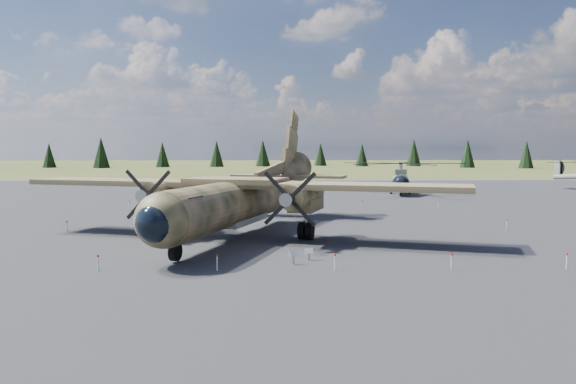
{
  "coord_description": "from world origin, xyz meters",
  "views": [
    {
      "loc": [
        -1.08,
        -41.68,
        6.23
      ],
      "look_at": [
        -0.02,
        2.0,
        2.81
      ],
      "focal_mm": 35.0,
      "sensor_mm": 36.0,
      "label": 1
    }
  ],
  "objects": [
    {
      "name": "treeline",
      "position": [
        4.74,
        -6.29,
        4.69
      ],
      "size": [
        323.12,
        324.18,
        10.88
      ],
      "color": "black",
      "rests_on": "ground"
    },
    {
      "name": "ground",
      "position": [
        0.0,
        0.0,
        0.0
      ],
      "size": [
        500.0,
        500.0,
        0.0
      ],
      "primitive_type": "plane",
      "color": "brown",
      "rests_on": "ground"
    },
    {
      "name": "transport_plane",
      "position": [
        -3.39,
        -1.73,
        2.99
      ],
      "size": [
        31.04,
        27.66,
        10.41
      ],
      "rotation": [
        0.0,
        0.0,
        -0.31
      ],
      "color": "#35391F",
      "rests_on": "ground"
    },
    {
      "name": "info_placard_right",
      "position": [
        0.84,
        -10.93,
        0.47
      ],
      "size": [
        0.47,
        0.25,
        0.7
      ],
      "rotation": [
        0.0,
        0.0,
        0.14
      ],
      "color": "gray",
      "rests_on": "ground"
    },
    {
      "name": "helicopter_near",
      "position": [
        15.83,
        32.87,
        3.07
      ],
      "size": [
        20.21,
        21.39,
        4.33
      ],
      "rotation": [
        0.0,
        0.0,
        -0.21
      ],
      "color": "gray",
      "rests_on": "ground"
    },
    {
      "name": "info_placard_left",
      "position": [
        -0.06,
        -12.01,
        0.49
      ],
      "size": [
        0.51,
        0.35,
        0.74
      ],
      "rotation": [
        0.0,
        0.0,
        0.34
      ],
      "color": "gray",
      "rests_on": "ground"
    },
    {
      "name": "barrier_fence",
      "position": [
        -0.46,
        -0.08,
        0.51
      ],
      "size": [
        33.12,
        29.62,
        0.85
      ],
      "color": "white",
      "rests_on": "ground"
    },
    {
      "name": "apron",
      "position": [
        0.0,
        10.0,
        0.0
      ],
      "size": [
        120.0,
        120.0,
        0.04
      ],
      "primitive_type": "cube",
      "color": "#55555A",
      "rests_on": "ground"
    }
  ]
}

